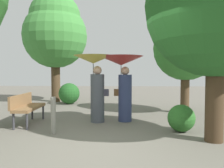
{
  "coord_description": "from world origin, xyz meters",
  "views": [
    {
      "loc": [
        0.31,
        -4.52,
        1.44
      ],
      "look_at": [
        0.0,
        2.67,
        1.08
      ],
      "focal_mm": 37.37,
      "sensor_mm": 36.0,
      "label": 1
    }
  ],
  "objects": [
    {
      "name": "person_right",
      "position": [
        0.32,
        2.32,
        1.43
      ],
      "size": [
        1.3,
        1.3,
        1.92
      ],
      "rotation": [
        0.0,
        0.0,
        1.56
      ],
      "color": "navy",
      "rests_on": "ground"
    },
    {
      "name": "park_bench",
      "position": [
        -2.35,
        1.83,
        0.51
      ],
      "size": [
        0.54,
        1.52,
        0.83
      ],
      "rotation": [
        0.0,
        0.0,
        1.61
      ],
      "color": "#38383D",
      "rests_on": "ground"
    },
    {
      "name": "person_left",
      "position": [
        -0.46,
        2.17,
        1.34
      ],
      "size": [
        1.12,
        1.12,
        1.93
      ],
      "rotation": [
        0.0,
        0.0,
        1.56
      ],
      "color": "#474C56",
      "rests_on": "ground"
    },
    {
      "name": "path_marker_post",
      "position": [
        -1.31,
        0.85,
        0.43
      ],
      "size": [
        0.12,
        0.12,
        0.86
      ],
      "primitive_type": "cylinder",
      "color": "gray",
      "rests_on": "ground"
    },
    {
      "name": "bush_path_left",
      "position": [
        1.75,
        1.15,
        0.33
      ],
      "size": [
        0.66,
        0.66,
        0.66
      ],
      "primitive_type": "sphere",
      "color": "#2D6B28",
      "rests_on": "ground"
    },
    {
      "name": "ground_plane",
      "position": [
        0.0,
        0.0,
        0.0
      ],
      "size": [
        40.0,
        40.0,
        0.0
      ],
      "primitive_type": "plane",
      "color": "#6B665B"
    },
    {
      "name": "tree_near_left",
      "position": [
        -2.96,
        6.81,
        3.48
      ],
      "size": [
        3.11,
        3.11,
        5.32
      ],
      "color": "#4C3823",
      "rests_on": "ground"
    },
    {
      "name": "bush_path_right",
      "position": [
        -2.11,
        5.99,
        0.48
      ],
      "size": [
        0.96,
        0.96,
        0.96
      ],
      "primitive_type": "sphere",
      "color": "#235B23",
      "rests_on": "ground"
    },
    {
      "name": "tree_near_right",
      "position": [
        2.55,
        3.84,
        2.49
      ],
      "size": [
        2.27,
        2.27,
        3.82
      ],
      "color": "#4C3823",
      "rests_on": "ground"
    }
  ]
}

